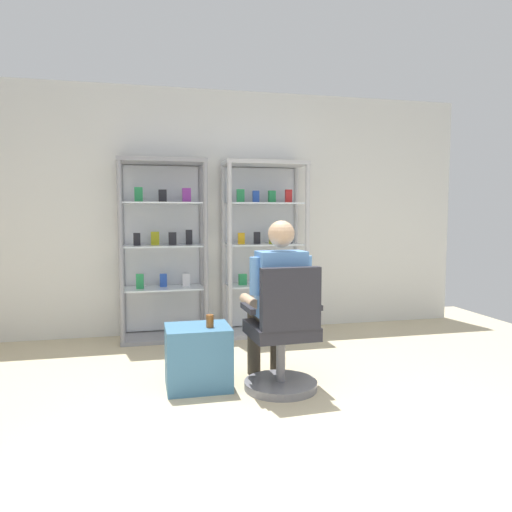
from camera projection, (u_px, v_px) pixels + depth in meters
ground_plane at (288, 455)px, 2.71m from camera, size 7.20×7.20×0.00m
back_wall at (211, 212)px, 5.50m from camera, size 6.00×0.10×2.70m
display_cabinet_left at (163, 249)px, 5.18m from camera, size 0.90×0.45×1.90m
display_cabinet_right at (263, 247)px, 5.43m from camera, size 0.90×0.45×1.90m
office_chair at (283, 340)px, 3.65m from camera, size 0.57×0.56×0.96m
seated_shopkeeper at (276, 295)px, 3.78m from camera, size 0.50×0.58×1.29m
storage_crate at (198, 357)px, 3.74m from camera, size 0.49×0.41×0.48m
tea_glass at (210, 321)px, 3.69m from camera, size 0.06×0.06×0.10m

